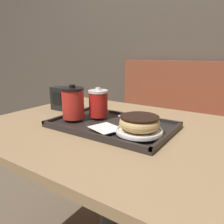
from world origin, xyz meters
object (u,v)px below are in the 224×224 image
object	(u,v)px
donut_chocolate_glazed	(139,122)
coffee_cup_front	(73,103)
coffee_cup_rear	(98,103)
napkin_dispenser	(62,98)
spoon	(126,117)

from	to	relation	value
donut_chocolate_glazed	coffee_cup_front	bearing A→B (deg)	178.65
coffee_cup_rear	napkin_dispenser	bearing A→B (deg)	167.30
donut_chocolate_glazed	coffee_cup_rear	bearing A→B (deg)	159.92
coffee_cup_rear	donut_chocolate_glazed	size ratio (longest dim) A/B	0.90
coffee_cup_front	donut_chocolate_glazed	size ratio (longest dim) A/B	1.02
napkin_dispenser	coffee_cup_front	bearing A→B (deg)	-33.85
coffee_cup_front	spoon	distance (m)	0.23
coffee_cup_rear	spoon	world-z (taller)	coffee_cup_rear
donut_chocolate_glazed	spoon	xyz separation A→B (m)	(-0.13, 0.13, -0.03)
coffee_cup_front	napkin_dispenser	world-z (taller)	coffee_cup_front
coffee_cup_front	coffee_cup_rear	xyz separation A→B (m)	(0.07, 0.08, -0.01)
coffee_cup_front	coffee_cup_rear	bearing A→B (deg)	49.14
coffee_cup_rear	spoon	size ratio (longest dim) A/B	0.93
donut_chocolate_glazed	napkin_dispenser	world-z (taller)	napkin_dispenser
coffee_cup_front	napkin_dispenser	size ratio (longest dim) A/B	1.18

